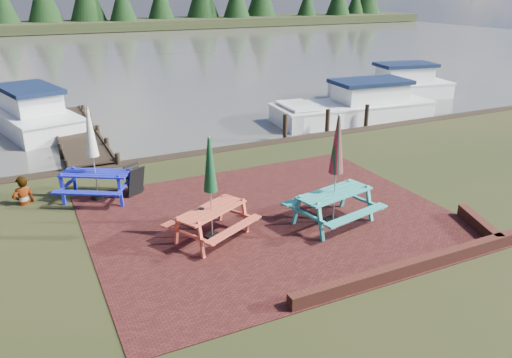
{
  "coord_description": "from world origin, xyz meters",
  "views": [
    {
      "loc": [
        -5.43,
        -9.3,
        5.61
      ],
      "look_at": [
        -0.23,
        1.42,
        1.0
      ],
      "focal_mm": 35.0,
      "sensor_mm": 36.0,
      "label": 1
    }
  ],
  "objects": [
    {
      "name": "picnic_table_red",
      "position": [
        -1.75,
        0.68,
        0.88
      ],
      "size": [
        2.34,
        2.25,
        2.5
      ],
      "rotation": [
        0.0,
        0.0,
        0.47
      ],
      "color": "#D14D35",
      "rests_on": "ground"
    },
    {
      "name": "paving",
      "position": [
        0.0,
        1.0,
        0.01
      ],
      "size": [
        9.0,
        7.5,
        0.02
      ],
      "primitive_type": "cube",
      "color": "#361211",
      "rests_on": "ground"
    },
    {
      "name": "picnic_table_blue",
      "position": [
        -3.8,
        4.3,
        0.91
      ],
      "size": [
        2.47,
        2.39,
        2.61
      ],
      "rotation": [
        0.0,
        0.0,
        -0.53
      ],
      "color": "#171CB3",
      "rests_on": "ground"
    },
    {
      "name": "far_treeline",
      "position": [
        0.0,
        66.0,
        3.28
      ],
      "size": [
        120.0,
        10.0,
        8.1
      ],
      "color": "black",
      "rests_on": "ground"
    },
    {
      "name": "boat_near",
      "position": [
        8.53,
        8.99,
        0.4
      ],
      "size": [
        7.6,
        3.17,
        2.01
      ],
      "rotation": [
        0.0,
        0.0,
        1.49
      ],
      "color": "white",
      "rests_on": "ground"
    },
    {
      "name": "boat_far",
      "position": [
        13.36,
        12.09,
        0.42
      ],
      "size": [
        6.95,
        3.46,
        2.07
      ],
      "rotation": [
        0.0,
        0.0,
        1.4
      ],
      "color": "white",
      "rests_on": "ground"
    },
    {
      "name": "boat_jetty",
      "position": [
        -5.11,
        14.07,
        0.43
      ],
      "size": [
        4.23,
        7.66,
        2.11
      ],
      "rotation": [
        0.0,
        0.0,
        0.25
      ],
      "color": "white",
      "rests_on": "ground"
    },
    {
      "name": "picnic_table_teal",
      "position": [
        1.3,
        0.12,
        0.98
      ],
      "size": [
        2.33,
        2.16,
        2.78
      ],
      "rotation": [
        0.0,
        0.0,
        0.21
      ],
      "color": "teal",
      "rests_on": "ground"
    },
    {
      "name": "water",
      "position": [
        0.0,
        37.0,
        0.0
      ],
      "size": [
        120.0,
        60.0,
        0.02
      ],
      "primitive_type": "cube",
      "color": "#4B4840",
      "rests_on": "ground"
    },
    {
      "name": "jetty",
      "position": [
        -3.5,
        11.28,
        0.11
      ],
      "size": [
        1.76,
        9.08,
        1.0
      ],
      "color": "black",
      "rests_on": "ground"
    },
    {
      "name": "person",
      "position": [
        -5.7,
        4.8,
        0.8
      ],
      "size": [
        0.67,
        0.53,
        1.6
      ],
      "primitive_type": "imported",
      "rotation": [
        0.0,
        0.0,
        3.42
      ],
      "color": "gray",
      "rests_on": "ground"
    },
    {
      "name": "chalkboard",
      "position": [
        -2.76,
        4.13,
        0.45
      ],
      "size": [
        0.57,
        0.74,
        0.87
      ],
      "rotation": [
        0.0,
        0.0,
        0.5
      ],
      "color": "black",
      "rests_on": "ground"
    },
    {
      "name": "brick_wall",
      "position": [
        2.15,
        -2.42,
        0.15
      ],
      "size": [
        6.21,
        1.79,
        0.3
      ],
      "color": "#4C1E16",
      "rests_on": "ground"
    },
    {
      "name": "ground",
      "position": [
        0.0,
        0.0,
        0.0
      ],
      "size": [
        120.0,
        120.0,
        0.0
      ],
      "primitive_type": "plane",
      "color": "black",
      "rests_on": "ground"
    }
  ]
}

